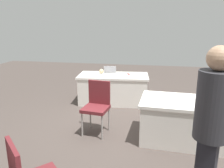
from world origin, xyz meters
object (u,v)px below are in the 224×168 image
object	(u,v)px
chair_near_front	(214,92)
person_attendee_standing	(211,125)
laptop_silver	(110,73)
yarn_ball	(101,71)
table_foreground	(113,89)
scissors_red	(128,74)
chair_aisle	(97,104)
table_mid_right	(188,121)

from	to	relation	value
chair_near_front	person_attendee_standing	size ratio (longest dim) A/B	0.54
person_attendee_standing	laptop_silver	distance (m)	3.71
yarn_ball	table_foreground	bearing A→B (deg)	161.56
table_foreground	scissors_red	xyz separation A→B (m)	(-0.37, -0.16, 0.37)
person_attendee_standing	yarn_ball	distance (m)	3.90
chair_near_front	person_attendee_standing	bearing A→B (deg)	-83.61
chair_aisle	scissors_red	world-z (taller)	chair_aisle
yarn_ball	scissors_red	size ratio (longest dim) A/B	0.66
laptop_silver	chair_aisle	bearing A→B (deg)	86.58
laptop_silver	yarn_ball	xyz separation A→B (m)	(0.24, -0.09, 0.02)
person_attendee_standing	yarn_ball	bearing A→B (deg)	-128.04
table_foreground	person_attendee_standing	xyz separation A→B (m)	(-1.60, 3.27, 0.64)
table_foreground	table_mid_right	world-z (taller)	same
table_mid_right	chair_aisle	size ratio (longest dim) A/B	1.73
table_foreground	laptop_silver	distance (m)	0.41
chair_near_front	laptop_silver	size ratio (longest dim) A/B	2.73
table_foreground	table_mid_right	bearing A→B (deg)	133.44
table_foreground	person_attendee_standing	bearing A→B (deg)	116.08
table_mid_right	person_attendee_standing	xyz separation A→B (m)	(0.03, 1.54, 0.64)
chair_near_front	chair_aisle	world-z (taller)	chair_aisle
chair_aisle	scissors_red	bearing A→B (deg)	-93.98
yarn_ball	scissors_red	bearing A→B (deg)	-176.46
chair_near_front	yarn_ball	bearing A→B (deg)	-171.55
scissors_red	chair_near_front	bearing A→B (deg)	48.98
table_mid_right	yarn_ball	bearing A→B (deg)	-43.01
chair_near_front	scissors_red	bearing A→B (deg)	-176.90
scissors_red	yarn_ball	bearing A→B (deg)	-109.89
laptop_silver	scissors_red	xyz separation A→B (m)	(-0.46, -0.14, -0.04)
laptop_silver	chair_near_front	bearing A→B (deg)	161.52
person_attendee_standing	scissors_red	world-z (taller)	person_attendee_standing
chair_near_front	chair_aisle	size ratio (longest dim) A/B	0.99
person_attendee_standing	yarn_ball	size ratio (longest dim) A/B	14.97
table_foreground	chair_aisle	distance (m)	1.71
table_foreground	scissors_red	distance (m)	0.54
chair_near_front	chair_aisle	bearing A→B (deg)	-131.07
laptop_silver	table_foreground	bearing A→B (deg)	162.48
table_foreground	chair_aisle	xyz separation A→B (m)	(-0.02, 1.70, 0.19)
chair_near_front	yarn_ball	world-z (taller)	chair_near_front
scissors_red	table_mid_right	bearing A→B (deg)	10.58
table_foreground	table_mid_right	size ratio (longest dim) A/B	1.09
table_mid_right	scissors_red	distance (m)	2.30
yarn_ball	chair_aisle	bearing A→B (deg)	100.96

